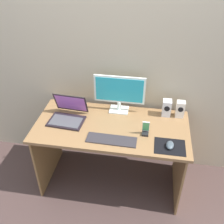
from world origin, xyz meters
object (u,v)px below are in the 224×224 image
laptop (68,115)px  speaker_near_monitor (167,108)px  monitor (119,92)px  speaker_right (180,109)px  mouse (170,145)px  phone_in_dock (146,130)px  keyboard_external (111,140)px

laptop → speaker_near_monitor: bearing=13.3°
monitor → speaker_near_monitor: (0.45, -0.00, -0.12)m
speaker_right → mouse: speaker_right is taller
speaker_right → mouse: 0.46m
phone_in_dock → laptop: bearing=171.7°
monitor → speaker_right: size_ratio=2.97×
monitor → speaker_right: bearing=-0.5°
speaker_near_monitor → speaker_right: bearing=0.0°
monitor → speaker_near_monitor: size_ratio=2.97×
speaker_right → monitor: bearing=179.5°
laptop → mouse: (0.92, -0.23, -0.02)m
phone_in_dock → keyboard_external: bearing=-155.4°
speaker_near_monitor → keyboard_external: 0.63m
speaker_right → keyboard_external: 0.72m
monitor → mouse: bearing=-43.3°
monitor → mouse: 0.68m
keyboard_external → phone_in_dock: (0.27, 0.12, 0.04)m
monitor → laptop: 0.52m
speaker_right → keyboard_external: size_ratio=0.38×
monitor → keyboard_external: 0.49m
laptop → mouse: bearing=-14.2°
keyboard_external → mouse: (0.48, -0.01, 0.02)m
phone_in_dock → monitor: bearing=130.3°
monitor → mouse: (0.48, -0.45, -0.18)m
monitor → phone_in_dock: (0.27, -0.32, -0.16)m
speaker_near_monitor → mouse: (0.03, -0.44, -0.06)m
speaker_right → laptop: 1.04m
laptop → keyboard_external: 0.50m
speaker_near_monitor → phone_in_dock: size_ratio=1.16×
mouse → monitor: bearing=142.7°
speaker_right → phone_in_dock: bearing=-133.5°
monitor → phone_in_dock: bearing=-49.7°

